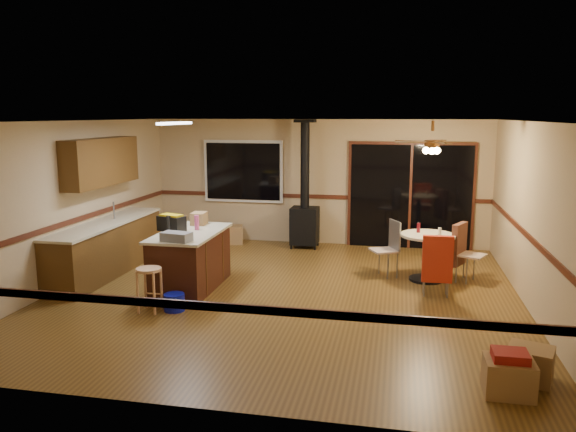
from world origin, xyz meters
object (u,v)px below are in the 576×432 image
(wood_stove, at_px, (305,212))
(chair_left, at_px, (390,242))
(toolbox_grey, at_px, (176,237))
(blue_bucket, at_px, (174,302))
(chair_near, at_px, (437,259))
(box_under_window, at_px, (232,235))
(bar_stool, at_px, (150,290))
(kitchen_island, at_px, (190,260))
(chair_right, at_px, (461,245))
(box_corner_b, at_px, (530,364))
(toolbox_black, at_px, (172,224))
(dining_table, at_px, (427,249))
(box_corner_a, at_px, (509,377))

(wood_stove, relative_size, chair_left, 4.67)
(toolbox_grey, xyz_separation_m, blue_bucket, (0.10, -0.39, -0.85))
(chair_left, bearing_deg, chair_near, -55.41)
(toolbox_grey, relative_size, blue_bucket, 1.46)
(toolbox_grey, bearing_deg, box_under_window, 95.07)
(wood_stove, height_order, bar_stool, wood_stove)
(kitchen_island, xyz_separation_m, chair_near, (3.76, 0.25, 0.14))
(chair_right, bearing_deg, bar_stool, -151.01)
(kitchen_island, height_order, toolbox_grey, toolbox_grey)
(toolbox_grey, xyz_separation_m, bar_stool, (-0.21, -0.49, -0.65))
(blue_bucket, distance_m, chair_left, 3.74)
(chair_left, bearing_deg, box_corner_b, -67.19)
(blue_bucket, xyz_separation_m, chair_right, (4.04, 2.31, 0.48))
(toolbox_black, bearing_deg, box_corner_b, -25.40)
(toolbox_grey, bearing_deg, bar_stool, -113.60)
(dining_table, relative_size, chair_left, 1.63)
(box_under_window, bearing_deg, blue_bucket, -84.08)
(kitchen_island, height_order, dining_table, kitchen_island)
(wood_stove, distance_m, bar_stool, 4.47)
(bar_stool, distance_m, chair_near, 4.17)
(box_corner_b, bearing_deg, chair_left, 112.81)
(wood_stove, relative_size, toolbox_grey, 5.97)
(wood_stove, relative_size, box_under_window, 5.37)
(chair_near, xyz_separation_m, box_under_window, (-4.04, 2.85, -0.41))
(toolbox_black, relative_size, box_under_window, 0.91)
(chair_near, xyz_separation_m, chair_right, (0.43, 1.01, 0.00))
(blue_bucket, relative_size, box_corner_a, 0.62)
(blue_bucket, bearing_deg, box_under_window, 95.92)
(chair_near, bearing_deg, toolbox_black, -176.70)
(bar_stool, distance_m, dining_table, 4.45)
(kitchen_island, bearing_deg, toolbox_black, 177.75)
(blue_bucket, relative_size, dining_table, 0.33)
(chair_left, bearing_deg, bar_stool, -142.91)
(chair_right, distance_m, box_under_window, 4.85)
(wood_stove, bearing_deg, kitchen_island, -113.09)
(blue_bucket, xyz_separation_m, box_corner_b, (4.40, -1.24, 0.05))
(wood_stove, xyz_separation_m, bar_stool, (-1.46, -4.20, -0.42))
(dining_table, xyz_separation_m, chair_right, (0.54, 0.13, 0.07))
(toolbox_grey, relative_size, toolbox_black, 0.99)
(dining_table, relative_size, box_corner_b, 2.03)
(toolbox_grey, relative_size, box_under_window, 0.90)
(box_corner_a, bearing_deg, box_corner_b, 52.60)
(toolbox_grey, height_order, blue_bucket, toolbox_grey)
(blue_bucket, distance_m, box_corner_b, 4.57)
(dining_table, xyz_separation_m, chair_left, (-0.61, 0.15, 0.06))
(kitchen_island, height_order, bar_stool, kitchen_island)
(blue_bucket, distance_m, dining_table, 4.14)
(toolbox_black, bearing_deg, box_under_window, 89.62)
(blue_bucket, bearing_deg, dining_table, 31.83)
(toolbox_black, xyz_separation_m, bar_stool, (0.14, -1.16, -0.71))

